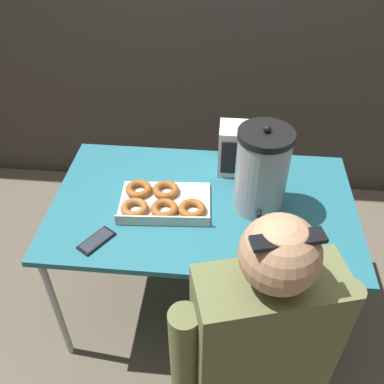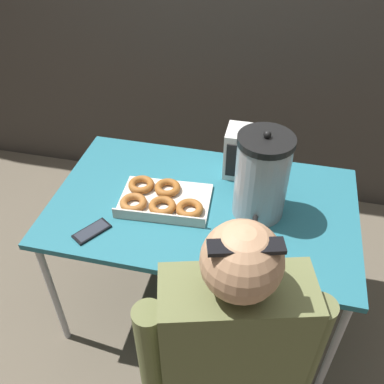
{
  "view_description": "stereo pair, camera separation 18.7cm",
  "coord_description": "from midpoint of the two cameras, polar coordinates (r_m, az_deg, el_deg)",
  "views": [
    {
      "loc": [
        0.08,
        -1.41,
        2.01
      ],
      "look_at": [
        -0.05,
        0.0,
        0.8
      ],
      "focal_mm": 40.0,
      "sensor_mm": 36.0,
      "label": 1
    },
    {
      "loc": [
        0.27,
        -1.39,
        2.01
      ],
      "look_at": [
        -0.05,
        0.0,
        0.8
      ],
      "focal_mm": 40.0,
      "sensor_mm": 36.0,
      "label": 2
    }
  ],
  "objects": [
    {
      "name": "donut_box",
      "position": [
        1.89,
        -1.3,
        -1.12
      ],
      "size": [
        0.42,
        0.3,
        0.05
      ],
      "rotation": [
        0.0,
        0.0,
        0.07
      ],
      "color": "beige",
      "rests_on": "folding_table"
    },
    {
      "name": "folding_table",
      "position": [
        1.93,
        4.23,
        -2.71
      ],
      "size": [
        1.35,
        0.81,
        0.74
      ],
      "color": "#236675",
      "rests_on": "ground"
    },
    {
      "name": "ground_plane",
      "position": [
        2.46,
        3.43,
        -14.5
      ],
      "size": [
        12.0,
        12.0,
        0.0
      ],
      "primitive_type": "plane",
      "color": "brown"
    },
    {
      "name": "person_seated",
      "position": [
        1.55,
        8.64,
        -23.21
      ],
      "size": [
        0.55,
        0.32,
        1.31
      ],
      "rotation": [
        0.0,
        0.0,
        3.42
      ],
      "color": "#33332D",
      "rests_on": "ground"
    },
    {
      "name": "coffee_urn",
      "position": [
        1.78,
        12.26,
        1.93
      ],
      "size": [
        0.23,
        0.26,
        0.41
      ],
      "color": "#939399",
      "rests_on": "folding_table"
    },
    {
      "name": "space_heater",
      "position": [
        2.03,
        9.42,
        5.14
      ],
      "size": [
        0.16,
        0.16,
        0.24
      ],
      "color": "silver",
      "rests_on": "folding_table"
    },
    {
      "name": "cell_phone",
      "position": [
        1.8,
        -10.35,
        -5.31
      ],
      "size": [
        0.14,
        0.17,
        0.01
      ],
      "rotation": [
        0.0,
        0.0,
        -0.58
      ],
      "color": "black",
      "rests_on": "folding_table"
    }
  ]
}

